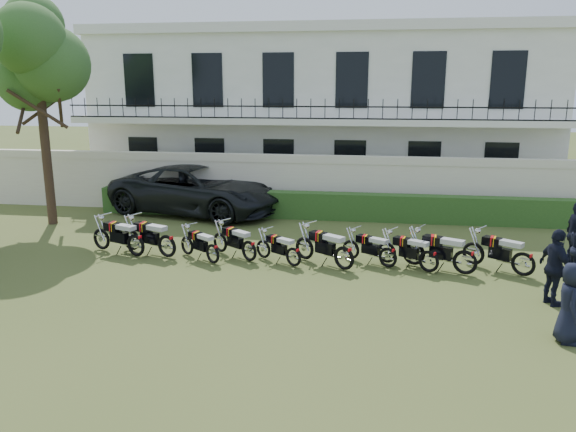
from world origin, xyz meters
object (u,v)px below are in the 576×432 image
Objects in this scene: motorcycle_2 at (213,249)px; motorcycle_8 at (465,256)px; motorcycle_1 at (167,241)px; officer_2 at (555,268)px; motorcycle_6 at (388,253)px; officer_5 at (576,235)px; motorcycle_3 at (249,246)px; motorcycle_0 at (136,240)px; officer_0 at (571,303)px; suv at (197,190)px; tree_west_near at (38,56)px; motorcycle_5 at (344,252)px; motorcycle_9 at (524,258)px; motorcycle_7 at (429,256)px; motorcycle_4 at (293,252)px.

motorcycle_8 is at bearing -53.78° from motorcycle_2.
motorcycle_1 is 1.11× the size of officer_2.
motorcycle_6 is 5.18m from officer_5.
motorcycle_1 is 1.25× the size of motorcycle_3.
motorcycle_0 is at bearing 113.52° from motorcycle_1.
officer_5 is (1.69, 4.97, 0.11)m from officer_0.
motorcycle_8 reaches higher than motorcycle_6.
officer_0 is at bearing -117.96° from suv.
tree_west_near reaches higher than motorcycle_5.
officer_0 is at bearing -146.40° from motorcycle_9.
motorcycle_6 is (3.89, 0.02, -0.03)m from motorcycle_3.
motorcycle_1 is 7.40m from motorcycle_7.
officer_5 reaches higher than motorcycle_1.
motorcycle_6 is (6.33, 0.03, -0.08)m from motorcycle_1.
motorcycle_5 is 1.07× the size of motorcycle_7.
officer_0 is (10.66, -4.01, 0.29)m from motorcycle_0.
suv reaches higher than motorcycle_7.
motorcycle_7 is (2.25, 0.15, -0.05)m from motorcycle_5.
motorcycle_8 reaches higher than motorcycle_4.
motorcycle_1 is 1.08× the size of officer_5.
tree_west_near is 5.32× the size of motorcycle_2.
suv reaches higher than motorcycle_9.
motorcycle_5 is 2.26m from motorcycle_7.
tree_west_near is 1.17× the size of suv.
officer_5 is at bearing -43.22° from motorcycle_8.
motorcycle_0 is 1.21× the size of officer_0.
motorcycle_4 is (9.32, -3.63, -5.46)m from tree_west_near.
motorcycle_8 is at bearing 33.07° from officer_0.
officer_0 is at bearing -134.15° from motorcycle_8.
officer_5 is at bearing -48.14° from motorcycle_4.
suv is 13.25m from officer_5.
motorcycle_0 is at bearing 82.23° from officer_0.
officer_0 reaches higher than motorcycle_6.
officer_5 is at bearing -8.15° from tree_west_near.
officer_5 is (5.08, 0.89, 0.48)m from motorcycle_6.
motorcycle_9 reaches higher than motorcycle_7.
motorcycle_8 is at bearing -54.64° from motorcycle_5.
motorcycle_7 reaches higher than motorcycle_4.
motorcycle_0 is at bearing 118.09° from motorcycle_2.
motorcycle_1 reaches higher than motorcycle_6.
suv is at bearing 27.44° from tree_west_near.
officer_0 is 5.25m from officer_5.
motorcycle_6 is at bearing -113.65° from suv.
officer_2 reaches higher than motorcycle_8.
officer_5 is (11.41, 0.93, 0.39)m from motorcycle_1.
motorcycle_2 is (1.47, -0.34, -0.08)m from motorcycle_1.
motorcycle_0 is 1.24× the size of motorcycle_3.
motorcycle_1 is 1.03× the size of motorcycle_8.
suv reaches higher than officer_5.
motorcycle_4 is at bearing 127.42° from motorcycle_6.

